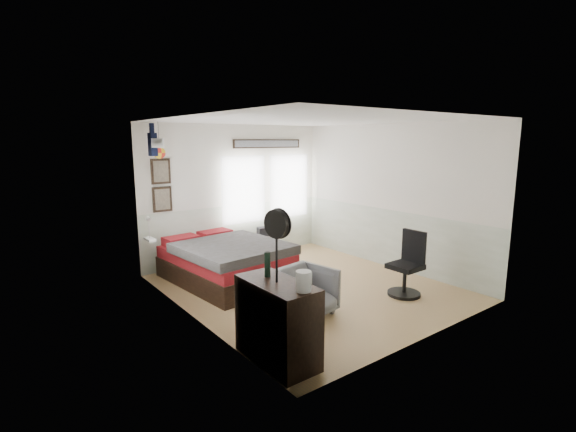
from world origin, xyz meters
The scene contains 12 objects.
ground_plane centered at (0.00, 0.00, -0.01)m, with size 4.00×4.50×0.01m, color tan.
room_shell centered at (-0.08, 0.19, 1.61)m, with size 4.02×4.52×2.71m.
wall_decor centered at (-1.10, 1.96, 2.10)m, with size 3.55×1.32×1.44m.
bed centered at (-0.91, 1.09, 0.34)m, with size 1.72×2.30×0.69m.
dresser centered at (-1.74, -1.57, 0.45)m, with size 0.48×1.00×0.90m, color black.
armchair centered at (-0.72, -0.81, 0.33)m, with size 0.71×0.73×0.66m, color slate.
nightstand centered at (0.50, 1.98, 0.22)m, with size 0.45×0.36×0.45m, color black.
task_chair centered at (1.04, -1.18, 0.41)m, with size 0.51×0.51×1.01m.
kettle centered at (-1.69, -1.95, 1.00)m, with size 0.18×0.16×0.21m.
bottle centered at (-1.72, -1.36, 1.04)m, with size 0.07×0.07×0.28m, color black.
stand_fan centered at (-1.73, -1.57, 1.52)m, with size 0.15×0.32×0.80m.
black_bag centered at (0.50, 1.98, 0.53)m, with size 0.30×0.19×0.17m, color black.
Camera 1 is at (-4.22, -5.03, 2.39)m, focal length 26.00 mm.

